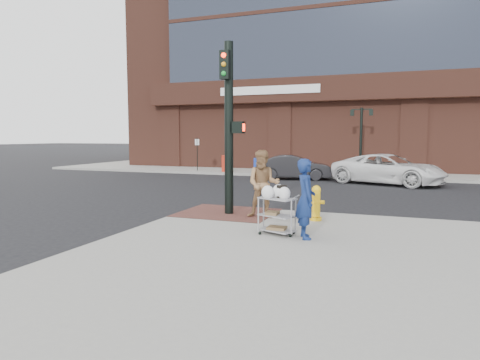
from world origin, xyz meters
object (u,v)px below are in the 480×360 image
at_px(woman_blue, 306,199).
at_px(utility_cart, 277,212).
at_px(sedan_dark, 294,167).
at_px(traffic_signal_pole, 229,123).
at_px(lamp_post, 361,133).
at_px(minivan_white, 389,169).
at_px(pedestrian_tan, 263,184).
at_px(fire_hydrant, 316,203).

height_order(woman_blue, utility_cart, woman_blue).
bearing_deg(sedan_dark, traffic_signal_pole, 171.71).
relative_size(woman_blue, sedan_dark, 0.43).
height_order(lamp_post, minivan_white, lamp_post).
xyz_separation_m(lamp_post, woman_blue, (0.26, -17.46, -1.57)).
distance_m(lamp_post, pedestrian_tan, 15.59).
height_order(traffic_signal_pole, sedan_dark, traffic_signal_pole).
height_order(woman_blue, fire_hydrant, woman_blue).
bearing_deg(fire_hydrant, traffic_signal_pole, 177.95).
bearing_deg(woman_blue, traffic_signal_pole, 27.62).
relative_size(pedestrian_tan, fire_hydrant, 1.99).
xyz_separation_m(sedan_dark, utility_cart, (2.93, -14.20, -0.01)).
relative_size(woman_blue, minivan_white, 0.32).
distance_m(pedestrian_tan, minivan_white, 11.97).
bearing_deg(fire_hydrant, utility_cart, -105.52).
height_order(woman_blue, minivan_white, woman_blue).
xyz_separation_m(lamp_post, fire_hydrant, (0.11, -15.32, -1.98)).
distance_m(pedestrian_tan, fire_hydrant, 1.55).
height_order(sedan_dark, minivan_white, minivan_white).
xyz_separation_m(lamp_post, sedan_dark, (-3.37, -3.12, -1.93)).
bearing_deg(fire_hydrant, minivan_white, 81.98).
distance_m(woman_blue, sedan_dark, 14.80).
xyz_separation_m(lamp_post, traffic_signal_pole, (-2.48, -15.23, 0.21)).
relative_size(pedestrian_tan, minivan_white, 0.34).
bearing_deg(pedestrian_tan, sedan_dark, 88.23).
relative_size(lamp_post, woman_blue, 2.22).
bearing_deg(fire_hydrant, sedan_dark, 105.92).
bearing_deg(minivan_white, fire_hydrant, -167.75).
bearing_deg(minivan_white, sedan_dark, 101.49).
bearing_deg(traffic_signal_pole, sedan_dark, 94.20).
bearing_deg(minivan_white, utility_cart, -168.89).
bearing_deg(minivan_white, pedestrian_tan, -174.65).
height_order(traffic_signal_pole, woman_blue, traffic_signal_pole).
xyz_separation_m(minivan_white, fire_hydrant, (-1.61, -11.42, -0.13)).
xyz_separation_m(lamp_post, utility_cart, (-0.44, -17.31, -1.94)).
bearing_deg(sedan_dark, pedestrian_tan, 176.75).
bearing_deg(woman_blue, sedan_dark, -8.95).
xyz_separation_m(woman_blue, sedan_dark, (-3.63, 14.35, -0.36)).
distance_m(traffic_signal_pole, minivan_white, 12.25).
relative_size(lamp_post, sedan_dark, 0.95).
bearing_deg(sedan_dark, lamp_post, -59.71).
bearing_deg(fire_hydrant, pedestrian_tan, -174.64).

